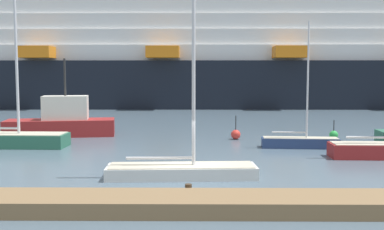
# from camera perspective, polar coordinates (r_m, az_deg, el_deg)

# --- Properties ---
(ground_plane) EXTENTS (600.00, 600.00, 0.00)m
(ground_plane) POSITION_cam_1_polar(r_m,az_deg,el_deg) (20.38, -0.25, -7.65)
(ground_plane) COLOR slate
(dock_pier) EXTENTS (21.88, 2.27, 0.64)m
(dock_pier) POSITION_cam_1_polar(r_m,az_deg,el_deg) (15.35, -0.53, -10.90)
(dock_pier) COLOR olive
(dock_pier) RESTS_ON ground_plane
(sailboat_0) EXTENTS (6.57, 1.99, 12.24)m
(sailboat_0) POSITION_cam_1_polar(r_m,az_deg,el_deg) (20.08, -1.25, -6.21)
(sailboat_0) COLOR white
(sailboat_0) RESTS_ON ground_plane
(sailboat_1) EXTENTS (7.03, 2.21, 13.08)m
(sailboat_1) POSITION_cam_1_polar(r_m,az_deg,el_deg) (30.55, -21.60, -2.57)
(sailboat_1) COLOR #2D6B51
(sailboat_1) RESTS_ON ground_plane
(sailboat_3) EXTENTS (4.72, 1.45, 7.66)m
(sailboat_3) POSITION_cam_1_polar(r_m,az_deg,el_deg) (28.88, 13.29, -3.15)
(sailboat_3) COLOR navy
(sailboat_3) RESTS_ON ground_plane
(fishing_boat_1) EXTENTS (8.01, 3.64, 5.63)m
(fishing_boat_1) POSITION_cam_1_polar(r_m,az_deg,el_deg) (34.78, -15.81, -0.77)
(fishing_boat_1) COLOR maroon
(fishing_boat_1) RESTS_ON ground_plane
(channel_buoy_0) EXTENTS (0.60, 0.60, 1.32)m
(channel_buoy_0) POSITION_cam_1_polar(r_m,az_deg,el_deg) (33.28, 17.16, -2.36)
(channel_buoy_0) COLOR green
(channel_buoy_0) RESTS_ON ground_plane
(channel_buoy_1) EXTENTS (0.66, 0.66, 1.65)m
(channel_buoy_1) POSITION_cam_1_polar(r_m,az_deg,el_deg) (31.91, 5.44, -2.41)
(channel_buoy_1) COLOR red
(channel_buoy_1) RESTS_ON ground_plane
(cruise_ship) EXTENTS (113.09, 17.81, 20.01)m
(cruise_ship) POSITION_cam_1_polar(r_m,az_deg,el_deg) (66.96, 10.48, 6.66)
(cruise_ship) COLOR black
(cruise_ship) RESTS_ON ground_plane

